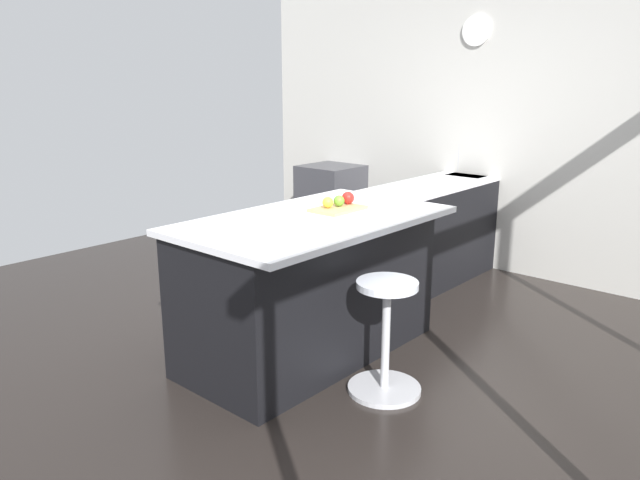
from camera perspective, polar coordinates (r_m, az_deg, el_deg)
ground_plane at (r=4.32m, az=-0.95°, el=-10.07°), size 7.20×7.20×0.00m
interior_partition_left at (r=6.12m, az=16.00°, el=10.43°), size 0.15×5.54×2.80m
sink_cabinet at (r=6.04m, az=12.39°, el=1.52°), size 2.41×0.60×1.18m
oven_range at (r=6.90m, az=1.04°, el=3.36°), size 0.60×0.61×0.87m
kitchen_island at (r=4.08m, az=-1.03°, el=-4.25°), size 1.80×1.04×0.96m
stool_by_window at (r=3.66m, az=6.14°, el=-9.31°), size 0.44×0.44×0.69m
cutting_board at (r=4.12m, az=1.67°, el=2.92°), size 0.36×0.24×0.02m
apple_yellow at (r=4.09m, az=0.74°, el=3.53°), size 0.08×0.08×0.08m
apple_red at (r=4.22m, az=2.62°, el=3.94°), size 0.09×0.09×0.09m
apple_green at (r=4.14m, az=1.79°, el=3.67°), size 0.08×0.08×0.08m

